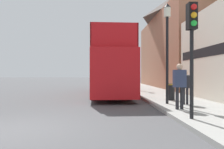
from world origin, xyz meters
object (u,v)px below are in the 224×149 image
object	(u,v)px
pedestrian_second	(179,82)
litter_bin	(171,91)
parked_car_ahead_of_bus	(114,82)
pedestrian_third	(186,84)
lamp_post_second	(135,54)
traffic_signal	(192,34)
tour_bus	(109,70)
lamp_post_nearest	(167,35)

from	to	relation	value
pedestrian_second	litter_bin	xyz separation A→B (m)	(0.62, 3.11, -0.63)
parked_car_ahead_of_bus	pedestrian_third	size ratio (longest dim) A/B	2.54
litter_bin	pedestrian_second	bearing A→B (deg)	-101.21
parked_car_ahead_of_bus	litter_bin	distance (m)	13.57
lamp_post_second	litter_bin	bearing A→B (deg)	-83.90
parked_car_ahead_of_bus	traffic_signal	xyz separation A→B (m)	(1.61, -18.32, 2.19)
tour_bus	pedestrian_second	distance (m)	8.48
traffic_signal	litter_bin	distance (m)	5.52
tour_bus	lamp_post_second	bearing A→B (deg)	45.97
pedestrian_third	lamp_post_nearest	world-z (taller)	lamp_post_nearest
traffic_signal	pedestrian_second	bearing A→B (deg)	82.13
tour_bus	litter_bin	distance (m)	6.03
pedestrian_second	litter_bin	bearing A→B (deg)	78.79
traffic_signal	lamp_post_second	xyz separation A→B (m)	(0.06, 12.57, 0.47)
pedestrian_third	lamp_post_second	bearing A→B (deg)	96.01
tour_bus	pedestrian_second	xyz separation A→B (m)	(2.65, -8.02, -0.64)
parked_car_ahead_of_bus	traffic_signal	world-z (taller)	traffic_signal
pedestrian_third	lamp_post_second	world-z (taller)	lamp_post_second
tour_bus	parked_car_ahead_of_bus	world-z (taller)	tour_bus
pedestrian_second	lamp_post_nearest	size ratio (longest dim) A/B	0.38
traffic_signal	lamp_post_nearest	distance (m)	3.63
pedestrian_second	pedestrian_third	size ratio (longest dim) A/B	1.16
pedestrian_second	litter_bin	distance (m)	3.24
traffic_signal	lamp_post_second	bearing A→B (deg)	89.72
traffic_signal	litter_bin	bearing A→B (deg)	80.03
lamp_post_second	litter_bin	xyz separation A→B (m)	(0.81, -7.60, -2.70)
traffic_signal	litter_bin	size ratio (longest dim) A/B	4.12
pedestrian_second	litter_bin	world-z (taller)	pedestrian_second
pedestrian_third	traffic_signal	bearing A→B (deg)	-107.75
traffic_signal	litter_bin	xyz separation A→B (m)	(0.87, 4.97, -2.23)
pedestrian_second	lamp_post_second	xyz separation A→B (m)	(-0.19, 10.71, 2.07)
pedestrian_second	traffic_signal	xyz separation A→B (m)	(-0.26, -1.86, 1.60)
lamp_post_nearest	lamp_post_second	xyz separation A→B (m)	(-0.20, 9.00, -0.15)
traffic_signal	tour_bus	bearing A→B (deg)	103.61
pedestrian_second	traffic_signal	size ratio (longest dim) A/B	0.50
lamp_post_second	litter_bin	size ratio (longest dim) A/B	5.13
pedestrian_second	traffic_signal	bearing A→B (deg)	-97.87
traffic_signal	lamp_post_second	size ratio (longest dim) A/B	0.80
tour_bus	traffic_signal	bearing A→B (deg)	-77.97
parked_car_ahead_of_bus	pedestrian_second	world-z (taller)	pedestrian_second
tour_bus	traffic_signal	distance (m)	10.21
lamp_post_nearest	litter_bin	xyz separation A→B (m)	(0.61, 1.40, -2.86)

